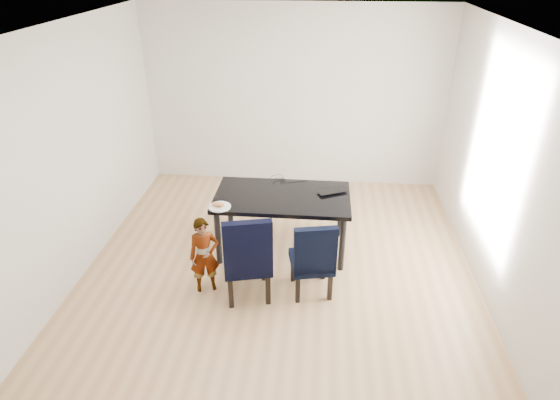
# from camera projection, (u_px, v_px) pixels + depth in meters

# --- Properties ---
(floor) EXTENTS (4.50, 5.00, 0.01)m
(floor) POSITION_uv_depth(u_px,v_px,m) (278.00, 273.00, 5.45)
(floor) COLOR tan
(floor) RESTS_ON ground
(ceiling) EXTENTS (4.50, 5.00, 0.01)m
(ceiling) POSITION_uv_depth(u_px,v_px,m) (278.00, 28.00, 4.16)
(ceiling) COLOR white
(ceiling) RESTS_ON wall_back
(wall_back) EXTENTS (4.50, 0.01, 2.70)m
(wall_back) POSITION_uv_depth(u_px,v_px,m) (294.00, 98.00, 7.00)
(wall_back) COLOR silver
(wall_back) RESTS_ON ground
(wall_front) EXTENTS (4.50, 0.01, 2.70)m
(wall_front) POSITION_uv_depth(u_px,v_px,m) (236.00, 350.00, 2.61)
(wall_front) COLOR silver
(wall_front) RESTS_ON ground
(wall_left) EXTENTS (0.01, 5.00, 2.70)m
(wall_left) POSITION_uv_depth(u_px,v_px,m) (68.00, 159.00, 4.99)
(wall_left) COLOR white
(wall_left) RESTS_ON ground
(wall_right) EXTENTS (0.01, 5.00, 2.70)m
(wall_right) POSITION_uv_depth(u_px,v_px,m) (505.00, 175.00, 4.63)
(wall_right) COLOR white
(wall_right) RESTS_ON ground
(dining_table) EXTENTS (1.60, 0.90, 0.75)m
(dining_table) POSITION_uv_depth(u_px,v_px,m) (282.00, 223.00, 5.71)
(dining_table) COLOR black
(dining_table) RESTS_ON floor
(chair_left) EXTENTS (0.60, 0.61, 1.02)m
(chair_left) POSITION_uv_depth(u_px,v_px,m) (247.00, 254.00, 4.89)
(chair_left) COLOR black
(chair_left) RESTS_ON floor
(chair_right) EXTENTS (0.52, 0.53, 0.91)m
(chair_right) POSITION_uv_depth(u_px,v_px,m) (312.00, 256.00, 4.96)
(chair_right) COLOR black
(chair_right) RESTS_ON floor
(child) EXTENTS (0.37, 0.31, 0.88)m
(child) POSITION_uv_depth(u_px,v_px,m) (204.00, 255.00, 4.99)
(child) COLOR red
(child) RESTS_ON floor
(plate) EXTENTS (0.26, 0.26, 0.01)m
(plate) POSITION_uv_depth(u_px,v_px,m) (220.00, 207.00, 5.28)
(plate) COLOR white
(plate) RESTS_ON dining_table
(sandwich) EXTENTS (0.16, 0.11, 0.06)m
(sandwich) POSITION_uv_depth(u_px,v_px,m) (218.00, 204.00, 5.25)
(sandwich) COLOR #B26B3F
(sandwich) RESTS_ON plate
(laptop) EXTENTS (0.42, 0.36, 0.03)m
(laptop) POSITION_uv_depth(u_px,v_px,m) (330.00, 190.00, 5.63)
(laptop) COLOR black
(laptop) RESTS_ON dining_table
(cable_tangle) EXTENTS (0.20, 0.20, 0.01)m
(cable_tangle) POSITION_uv_depth(u_px,v_px,m) (279.00, 182.00, 5.84)
(cable_tangle) COLOR black
(cable_tangle) RESTS_ON dining_table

